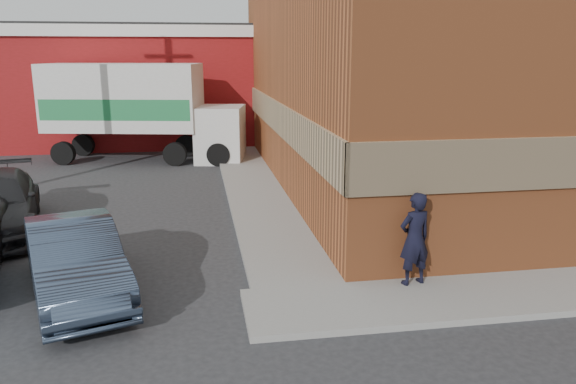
{
  "coord_description": "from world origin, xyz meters",
  "views": [
    {
      "loc": [
        -1.2,
        -9.58,
        4.36
      ],
      "look_at": [
        0.79,
        2.36,
        1.33
      ],
      "focal_mm": 35.0,
      "sensor_mm": 36.0,
      "label": 1
    }
  ],
  "objects_px": {
    "man": "(415,239)",
    "sedan": "(75,260)",
    "box_truck": "(143,106)",
    "brick_building": "(477,42)",
    "warehouse": "(95,84)"
  },
  "relations": [
    {
      "from": "man",
      "to": "sedan",
      "type": "distance_m",
      "value": 6.23
    },
    {
      "from": "man",
      "to": "box_truck",
      "type": "xyz_separation_m",
      "value": [
        -5.98,
        14.16,
        1.25
      ]
    },
    {
      "from": "man",
      "to": "brick_building",
      "type": "bearing_deg",
      "value": -136.29
    },
    {
      "from": "sedan",
      "to": "warehouse",
      "type": "bearing_deg",
      "value": 79.62
    },
    {
      "from": "brick_building",
      "to": "sedan",
      "type": "bearing_deg",
      "value": -144.59
    },
    {
      "from": "brick_building",
      "to": "warehouse",
      "type": "xyz_separation_m",
      "value": [
        -14.5,
        11.0,
        -1.87
      ]
    },
    {
      "from": "man",
      "to": "box_truck",
      "type": "relative_size",
      "value": 0.21
    },
    {
      "from": "warehouse",
      "to": "man",
      "type": "relative_size",
      "value": 9.21
    },
    {
      "from": "man",
      "to": "box_truck",
      "type": "height_order",
      "value": "box_truck"
    },
    {
      "from": "man",
      "to": "sedan",
      "type": "relative_size",
      "value": 0.42
    },
    {
      "from": "warehouse",
      "to": "sedan",
      "type": "relative_size",
      "value": 3.85
    },
    {
      "from": "warehouse",
      "to": "brick_building",
      "type": "bearing_deg",
      "value": -37.2
    },
    {
      "from": "brick_building",
      "to": "warehouse",
      "type": "relative_size",
      "value": 1.12
    },
    {
      "from": "brick_building",
      "to": "man",
      "type": "bearing_deg",
      "value": -121.95
    },
    {
      "from": "warehouse",
      "to": "sedan",
      "type": "distance_m",
      "value": 19.78
    }
  ]
}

